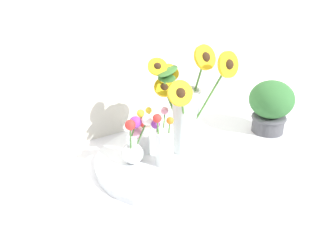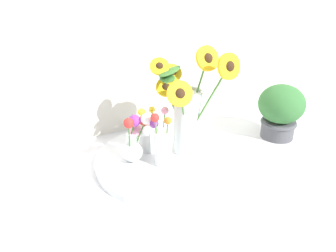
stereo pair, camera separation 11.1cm
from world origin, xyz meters
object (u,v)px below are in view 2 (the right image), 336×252
mason_jar_sunflowers (187,111)px  potted_plant (281,110)px  vase_bulb_right (134,141)px  serving_tray (168,160)px  vase_small_center (162,143)px  vase_small_back (148,133)px

mason_jar_sunflowers → potted_plant: 0.42m
potted_plant → vase_bulb_right: bearing=175.3°
serving_tray → vase_bulb_right: bearing=163.9°
vase_small_center → vase_bulb_right: 0.10m
serving_tray → vase_small_back: bearing=115.2°
vase_small_center → vase_bulb_right: size_ratio=1.09×
serving_tray → mason_jar_sunflowers: mason_jar_sunflowers is taller
serving_tray → potted_plant: bearing=-1.9°
vase_small_center → potted_plant: 0.53m
vase_small_back → mason_jar_sunflowers: bearing=-32.7°
vase_small_back → potted_plant: (0.53, -0.10, 0.03)m
potted_plant → mason_jar_sunflowers: bearing=176.5°
vase_bulb_right → vase_small_back: (0.07, 0.05, -0.01)m
serving_tray → vase_small_center: size_ratio=2.58×
vase_bulb_right → vase_small_back: 0.09m
mason_jar_sunflowers → vase_bulb_right: size_ratio=2.13×
vase_small_center → potted_plant: vase_small_center is taller
vase_small_center → vase_bulb_right: (-0.08, 0.06, -0.00)m
vase_bulb_right → vase_small_back: bearing=35.3°
serving_tray → vase_bulb_right: size_ratio=2.81×
mason_jar_sunflowers → potted_plant: size_ratio=1.75×
vase_bulb_right → potted_plant: bearing=-4.7°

